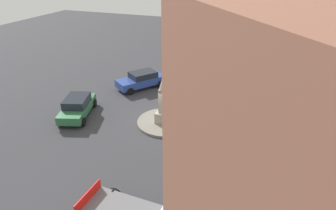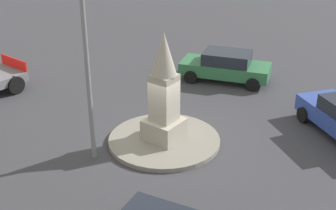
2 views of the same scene
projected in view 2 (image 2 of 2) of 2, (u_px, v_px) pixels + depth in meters
The scene contains 5 objects.
ground_plane at pixel (164, 142), 17.23m from camera, with size 80.00×80.00×0.00m, color #38383D.
traffic_island at pixel (164, 140), 17.19m from camera, with size 4.21×4.21×0.17m, color gray.
monument at pixel (164, 94), 16.37m from camera, with size 1.28×1.28×4.14m.
streetlamp at pixel (84, 27), 14.23m from camera, with size 3.21×0.28×7.85m.
car_green_parked_right at pixel (226, 66), 22.47m from camera, with size 3.00×4.67×1.51m.
Camera 2 is at (-11.95, -9.02, 8.65)m, focal length 48.68 mm.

